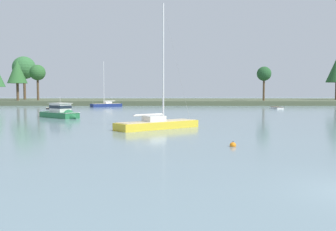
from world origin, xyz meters
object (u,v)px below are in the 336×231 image
at_px(dinghy_black, 55,108).
at_px(dinghy_white, 279,108).
at_px(sailboat_navy, 108,106).
at_px(mooring_buoy_orange, 234,145).
at_px(sailboat_yellow, 159,126).
at_px(cruiser_green, 64,114).

xyz_separation_m(dinghy_black, dinghy_white, (46.64, 0.04, 0.05)).
xyz_separation_m(sailboat_navy, mooring_buoy_orange, (18.86, -62.26, -0.16)).
distance_m(dinghy_black, sailboat_navy, 14.19).
bearing_deg(sailboat_yellow, dinghy_white, 59.50).
bearing_deg(cruiser_green, mooring_buoy_orange, -54.05).
relative_size(sailboat_navy, mooring_buoy_orange, 24.22).
distance_m(sailboat_yellow, sailboat_navy, 52.82).
height_order(sailboat_navy, cruiser_green, sailboat_navy).
bearing_deg(sailboat_navy, mooring_buoy_orange, -73.15).
xyz_separation_m(cruiser_green, mooring_buoy_orange, (18.48, -25.48, -0.41)).
bearing_deg(dinghy_black, dinghy_white, 0.05).
bearing_deg(dinghy_black, sailboat_navy, 49.45).
distance_m(sailboat_yellow, dinghy_black, 46.30).
distance_m(sailboat_yellow, mooring_buoy_orange, 12.38).
distance_m(cruiser_green, dinghy_white, 45.28).
bearing_deg(dinghy_white, cruiser_green, -144.89).
distance_m(dinghy_black, mooring_buoy_orange, 58.65).
height_order(dinghy_white, mooring_buoy_orange, dinghy_white).
bearing_deg(sailboat_navy, cruiser_green, -89.41).
height_order(dinghy_black, dinghy_white, dinghy_white).
bearing_deg(dinghy_white, sailboat_navy, 163.98).
bearing_deg(sailboat_yellow, dinghy_black, 119.67).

